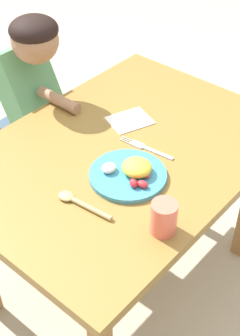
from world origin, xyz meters
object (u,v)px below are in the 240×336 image
(fork, at_px, (147,148))
(spoon, at_px, (79,202))
(drinking_cup, at_px, (164,218))
(plate, at_px, (130,173))
(person, at_px, (31,117))

(fork, xyz_separation_m, spoon, (-0.34, -0.01, 0.00))
(spoon, bearing_deg, fork, -94.10)
(spoon, relative_size, drinking_cup, 1.92)
(fork, relative_size, drinking_cup, 2.05)
(drinking_cup, bearing_deg, plate, 62.40)
(spoon, bearing_deg, person, -34.61)
(plate, bearing_deg, fork, 18.49)
(plate, bearing_deg, person, 77.67)
(plate, relative_size, person, 0.24)
(spoon, relative_size, person, 0.19)
(drinking_cup, bearing_deg, person, 73.65)
(plate, distance_m, spoon, 0.20)
(plate, bearing_deg, spoon, 169.03)
(drinking_cup, xyz_separation_m, person, (0.26, 0.88, -0.19))
(fork, bearing_deg, spoon, 85.79)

